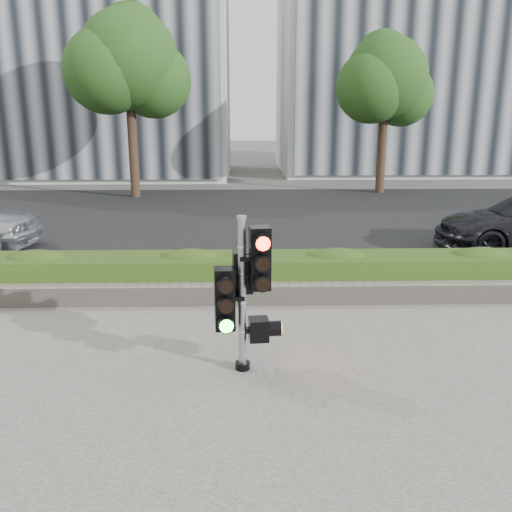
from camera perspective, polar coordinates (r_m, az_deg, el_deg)
name	(u,v)px	position (r m, az deg, el deg)	size (l,w,h in m)	color
ground	(260,350)	(7.76, 0.43, -9.91)	(120.00, 120.00, 0.00)	#51514C
sidewalk	(268,459)	(5.58, 1.29, -20.56)	(16.00, 11.00, 0.03)	#9E9389
road	(250,218)	(17.35, -0.61, 4.07)	(60.00, 13.00, 0.02)	black
curb	(255,280)	(10.69, -0.10, -2.53)	(60.00, 0.25, 0.12)	gray
stone_wall	(257,294)	(9.46, 0.07, -3.98)	(12.00, 0.32, 0.34)	gray
hedge	(256,274)	(10.02, -0.02, -1.86)	(12.00, 1.00, 0.68)	#598127
building_left	(71,27)	(31.59, -18.89, 21.82)	(16.00, 9.00, 15.00)	#B7B7B2
building_right	(441,63)	(34.07, 18.90, 18.71)	(18.00, 10.00, 12.00)	#B7B7B2
tree_left	(128,64)	(22.10, -13.32, 19.12)	(4.61, 4.03, 7.34)	black
tree_right	(385,81)	(23.34, 13.41, 17.47)	(4.10, 3.58, 6.53)	black
traffic_signal	(244,286)	(6.79, -1.27, -3.20)	(0.71, 0.55, 2.02)	black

